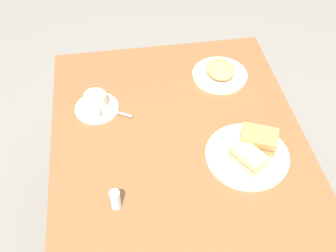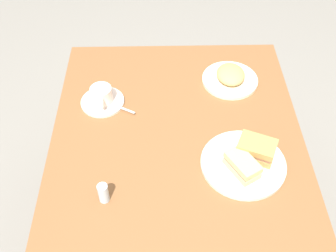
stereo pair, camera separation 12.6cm
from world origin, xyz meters
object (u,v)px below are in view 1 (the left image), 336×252
at_px(sandwich_plate, 247,156).
at_px(side_plate, 220,75).
at_px(sandwich_front, 248,157).
at_px(spoon, 115,112).
at_px(dining_table, 181,168).
at_px(sandwich_back, 258,140).
at_px(coffee_cup, 96,101).
at_px(salt_shaker, 115,200).
at_px(coffee_saucer, 97,108).

xyz_separation_m(sandwich_plate, side_plate, (0.41, -0.01, 0.00)).
bearing_deg(sandwich_front, spoon, 54.01).
bearing_deg(spoon, sandwich_front, -125.99).
relative_size(dining_table, sandwich_back, 8.42).
xyz_separation_m(sandwich_plate, coffee_cup, (0.30, 0.49, 0.04)).
height_order(sandwich_front, spoon, sandwich_front).
relative_size(coffee_cup, spoon, 1.17).
height_order(sandwich_plate, sandwich_back, sandwich_back).
bearing_deg(salt_shaker, sandwich_plate, -74.62).
bearing_deg(dining_table, sandwich_front, -112.34).
relative_size(sandwich_front, spoon, 1.46).
height_order(sandwich_plate, coffee_cup, coffee_cup).
relative_size(spoon, side_plate, 0.42).
bearing_deg(coffee_saucer, spoon, -119.08).
height_order(sandwich_front, coffee_saucer, sandwich_front).
relative_size(dining_table, salt_shaker, 17.00).
distance_m(spoon, salt_shaker, 0.39).
bearing_deg(coffee_cup, sandwich_front, -124.98).
bearing_deg(spoon, coffee_saucer, 60.92).
bearing_deg(spoon, dining_table, -135.75).
height_order(dining_table, sandwich_front, sandwich_front).
xyz_separation_m(sandwich_plate, salt_shaker, (-0.12, 0.44, 0.03)).
xyz_separation_m(sandwich_back, side_plate, (0.38, 0.04, -0.04)).
bearing_deg(sandwich_plate, spoon, 57.65).
distance_m(coffee_cup, spoon, 0.08).
distance_m(sandwich_plate, coffee_saucer, 0.57).
bearing_deg(spoon, side_plate, -70.96).
distance_m(side_plate, salt_shaker, 0.70).
height_order(sandwich_plate, coffee_saucer, sandwich_plate).
relative_size(sandwich_back, spoon, 1.55).
distance_m(sandwich_back, coffee_cup, 0.59).
bearing_deg(salt_shaker, coffee_saucer, 5.78).
height_order(sandwich_back, coffee_saucer, sandwich_back).
bearing_deg(side_plate, spoon, 109.04).
relative_size(coffee_saucer, side_plate, 0.74).
xyz_separation_m(coffee_saucer, spoon, (-0.04, -0.07, 0.01)).
distance_m(dining_table, coffee_cup, 0.39).
distance_m(sandwich_back, spoon, 0.52).
distance_m(sandwich_back, coffee_saucer, 0.60).
distance_m(sandwich_plate, coffee_cup, 0.57).
xyz_separation_m(dining_table, side_plate, (0.36, -0.22, 0.09)).
bearing_deg(coffee_saucer, salt_shaker, -174.22).
distance_m(sandwich_front, salt_shaker, 0.44).
xyz_separation_m(sandwich_front, spoon, (0.30, 0.41, -0.03)).
relative_size(sandwich_plate, spoon, 3.04).
bearing_deg(sandwich_back, coffee_saucer, 62.81).
distance_m(dining_table, spoon, 0.32).
relative_size(sandwich_plate, sandwich_back, 1.96).
distance_m(sandwich_front, coffee_saucer, 0.58).
height_order(dining_table, side_plate, side_plate).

